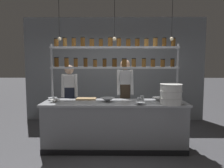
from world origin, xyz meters
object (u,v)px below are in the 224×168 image
chef_center (125,93)px  prep_bowl_far_left (158,99)px  prep_bowl_near_left (140,103)px  prep_bowl_near_right (107,100)px  serving_cup_front (142,98)px  spice_shelf_unit (114,58)px  prep_bowl_center_back (53,99)px  chef_left (70,96)px  serving_cup_by_board (139,100)px  prep_bowl_center_front (55,101)px  cutting_board (86,99)px  container_stack (171,94)px

chef_center → prep_bowl_far_left: 0.81m
prep_bowl_near_left → prep_bowl_far_left: 0.58m
prep_bowl_far_left → prep_bowl_near_right: bearing=-173.4°
prep_bowl_near_right → serving_cup_front: 0.71m
spice_shelf_unit → prep_bowl_near_right: bearing=-111.5°
prep_bowl_near_left → prep_bowl_center_back: (-1.71, 0.47, -0.00)m
prep_bowl_center_back → chef_left: bearing=68.2°
prep_bowl_near_right → prep_bowl_far_left: (1.00, 0.12, -0.01)m
serving_cup_by_board → prep_bowl_near_right: bearing=170.5°
prep_bowl_near_left → prep_bowl_center_front: (-1.60, 0.23, 0.00)m
serving_cup_by_board → prep_bowl_center_front: bearing=179.1°
prep_bowl_near_left → serving_cup_front: serving_cup_front is taller
chef_left → chef_center: 1.26m
chef_center → cutting_board: chef_center is taller
container_stack → spice_shelf_unit: bearing=149.6°
prep_bowl_near_right → prep_bowl_far_left: 1.00m
serving_cup_front → prep_bowl_far_left: bearing=-9.9°
prep_bowl_center_front → prep_bowl_near_right: bearing=4.3°
prep_bowl_center_front → prep_bowl_far_left: size_ratio=0.85×
cutting_board → prep_bowl_near_left: prep_bowl_near_left is taller
chef_center → container_stack: bearing=-49.6°
chef_center → prep_bowl_far_left: size_ratio=7.53×
chef_left → container_stack: bearing=-36.8°
prep_bowl_near_left → prep_bowl_far_left: (0.40, 0.42, 0.00)m
chef_center → prep_bowl_far_left: (0.63, -0.51, -0.06)m
cutting_board → container_stack: bearing=-18.5°
prep_bowl_near_left → serving_cup_by_board: (0.00, 0.20, 0.02)m
prep_bowl_center_front → serving_cup_front: 1.71m
serving_cup_by_board → cutting_board: bearing=160.9°
chef_left → serving_cup_by_board: 1.70m
serving_cup_front → prep_bowl_center_front: bearing=-171.8°
prep_bowl_near_left → prep_bowl_center_back: bearing=164.7°
prep_bowl_near_left → prep_bowl_center_front: size_ratio=0.99×
prep_bowl_center_front → serving_cup_by_board: bearing=-0.9°
spice_shelf_unit → prep_bowl_far_left: 1.20m
prep_bowl_near_right → prep_bowl_near_left: bearing=-27.0°
container_stack → serving_cup_front: container_stack is taller
spice_shelf_unit → prep_bowl_near_right: spice_shelf_unit is taller
prep_bowl_near_left → prep_bowl_center_back: prep_bowl_near_left is taller
spice_shelf_unit → chef_center: spice_shelf_unit is taller
cutting_board → serving_cup_front: 1.14m
prep_bowl_center_back → serving_cup_by_board: bearing=-8.7°
container_stack → prep_bowl_center_back: 2.31m
chef_center → prep_bowl_center_front: (-1.37, -0.70, -0.06)m
container_stack → prep_bowl_center_front: bearing=174.8°
prep_bowl_center_front → container_stack: bearing=-5.2°
serving_cup_front → prep_bowl_near_left: bearing=-101.1°
chef_left → container_stack: (2.03, -1.00, 0.18)m
spice_shelf_unit → prep_bowl_center_front: 1.45m
container_stack → cutting_board: size_ratio=1.00×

